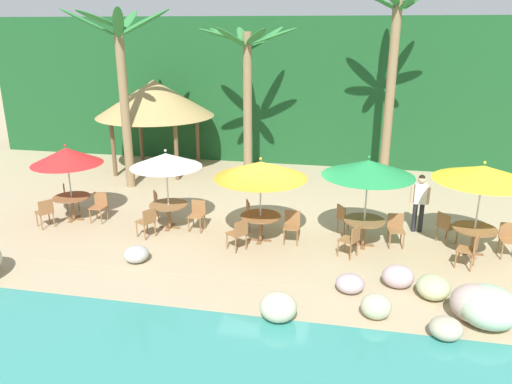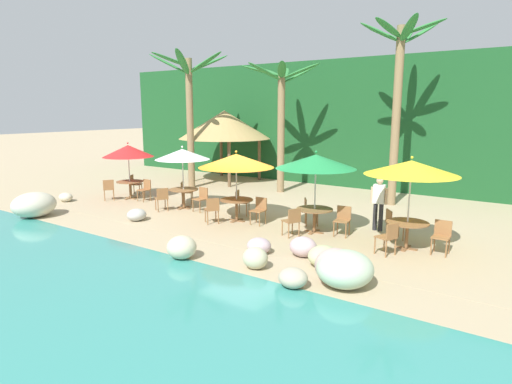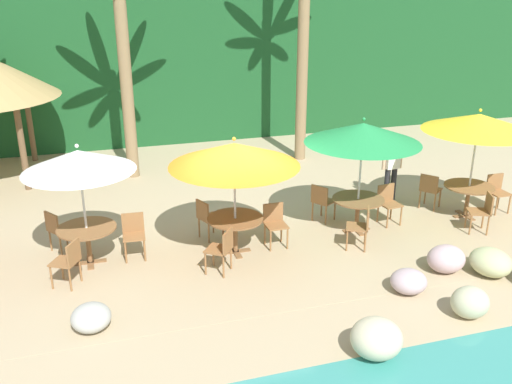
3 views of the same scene
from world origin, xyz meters
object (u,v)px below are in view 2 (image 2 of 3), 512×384
Objects in this scene: dining_table_red at (130,184)px; chair_red_seaward at (145,188)px; chair_orange_left at (212,208)px; palm_tree_third at (398,83)px; chair_white_left at (162,197)px; chair_yellow_seaward at (442,235)px; chair_green_left at (292,220)px; chair_red_left at (109,188)px; chair_yellow_left at (388,236)px; chair_red_inland at (134,183)px; dining_table_white at (184,192)px; umbrella_green at (316,162)px; chair_green_seaward at (343,219)px; umbrella_white at (182,154)px; palm_tree_second at (281,103)px; chair_yellow_inland at (392,222)px; chair_white_inland at (185,191)px; palm_tree_nearest at (189,95)px; umbrella_red at (128,151)px; chair_green_inland at (309,210)px; palapa_hut at (224,125)px; chair_orange_seaward at (259,209)px; umbrella_yellow at (411,168)px; chair_white_seaward at (201,197)px; dining_table_green at (315,213)px; umbrella_orange at (236,161)px; dining_table_yellow at (407,227)px; dining_table_orange at (237,203)px; waiter_in_white at (379,199)px.

dining_table_red is 1.26× the size of chair_red_seaward.
palm_tree_third is (3.91, 6.20, 4.11)m from chair_orange_left.
chair_white_left is 1.00× the size of chair_yellow_seaward.
chair_green_left and chair_yellow_seaward have the same top height.
chair_orange_left is 2.89m from chair_green_left.
chair_red_left and chair_yellow_left have the same top height.
dining_table_white is at bearing -11.12° from chair_red_inland.
umbrella_green is 2.86× the size of chair_green_seaward.
chair_white_left is at bearing -112.71° from umbrella_white.
palm_tree_second is at bearing 49.60° from chair_red_left.
palm_tree_second is (4.77, 5.61, 3.45)m from chair_red_left.
chair_white_left is at bearing -24.45° from chair_red_inland.
chair_red_inland is 1.00× the size of chair_yellow_inland.
chair_orange_left is at bearing -14.95° from chair_red_seaward.
palm_tree_nearest is at bearing 128.77° from chair_white_inland.
dining_table_red is (-0.00, -0.00, -1.39)m from umbrella_red.
umbrella_green is 9.36m from palm_tree_nearest.
palapa_hut is at bearing 145.07° from chair_green_inland.
palapa_hut is (-8.26, 6.06, 0.73)m from umbrella_green.
chair_orange_seaward is 4.14m from chair_yellow_inland.
chair_red_inland is at bearing 174.71° from umbrella_green.
umbrella_yellow is at bearing -1.03° from umbrella_white.
palm_tree_third is (9.35, 5.04, 2.63)m from umbrella_red.
palm_tree_nearest is (-3.68, 3.44, 3.81)m from chair_white_seaward.
chair_red_inland is 0.79× the size of dining_table_green.
chair_white_seaward is at bearing 178.56° from umbrella_yellow.
chair_green_inland is (-0.54, 0.66, -0.10)m from dining_table_green.
umbrella_yellow reaches higher than chair_yellow_left.
chair_green_seaward is (9.47, 0.01, -0.10)m from dining_table_red.
chair_white_left is at bearing -105.44° from palm_tree_second.
chair_orange_seaward is at bearing 6.84° from umbrella_orange.
chair_red_left is at bearing 178.46° from chair_green_left.
umbrella_red is 0.95× the size of umbrella_orange.
chair_red_inland is 0.79× the size of dining_table_yellow.
umbrella_green is at bearing -178.73° from chair_yellow_seaward.
dining_table_orange is 5.31m from chair_yellow_left.
dining_table_orange is at bearing -135.00° from umbrella_orange.
umbrella_orange is at bearing -5.57° from chair_red_seaward.
chair_red_inland is at bearing 172.24° from chair_orange_seaward.
chair_green_inland and chair_green_left have the same top height.
chair_orange_seaward is 5.51m from chair_yellow_seaward.
dining_table_yellow is 0.19× the size of palm_tree_second.
chair_green_seaward is at bearing -32.82° from palapa_hut.
chair_red_seaward is 9.95m from chair_yellow_inland.
chair_red_seaward is at bearing 177.09° from dining_table_white.
chair_yellow_seaward reaches higher than dining_table_white.
chair_green_seaward is at bearing 0.20° from chair_white_seaward.
chair_red_left is 11.28m from chair_yellow_inland.
palapa_hut is at bearing 154.01° from waiter_in_white.
chair_green_left is at bearing -7.96° from chair_red_seaward.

